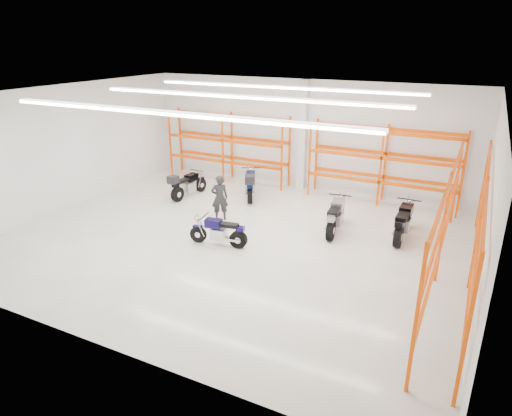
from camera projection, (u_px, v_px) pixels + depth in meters
The scene contains 12 objects.
ground at pixel (235, 238), 14.64m from camera, with size 14.00×14.00×0.00m, color beige.
room_shell at pixel (233, 137), 13.50m from camera, with size 14.02×12.02×4.51m.
motorcycle_main at pixel (221, 233), 13.98m from camera, with size 1.88×0.62×0.93m.
motorcycle_back_a at pixel (186, 185), 18.15m from camera, with size 0.67×2.11×1.09m.
motorcycle_back_b at pixel (250, 185), 18.05m from camera, with size 1.24×2.17×1.18m.
motorcycle_back_c at pixel (335, 217), 14.93m from camera, with size 0.75×2.26×1.11m.
motorcycle_back_d at pixel (403, 223), 14.46m from camera, with size 0.76×2.30×1.13m.
standing_man at pixel (220, 198), 15.86m from camera, with size 0.59×0.39×1.62m, color black.
structural_column at pixel (303, 136), 18.72m from camera, with size 0.32×0.32×4.50m, color white.
pallet_racking_back_left at pixel (227, 141), 20.02m from camera, with size 5.67×0.87×3.00m.
pallet_racking_back_right at pixel (384, 158), 17.17m from camera, with size 5.67×0.87×3.00m.
pallet_racking_side at pixel (462, 220), 11.28m from camera, with size 0.87×9.07×3.00m.
Camera 1 is at (6.59, -11.64, 6.06)m, focal length 32.00 mm.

